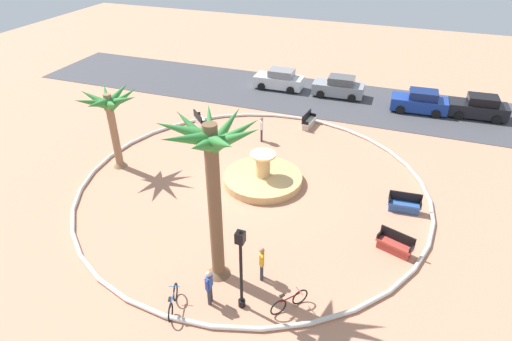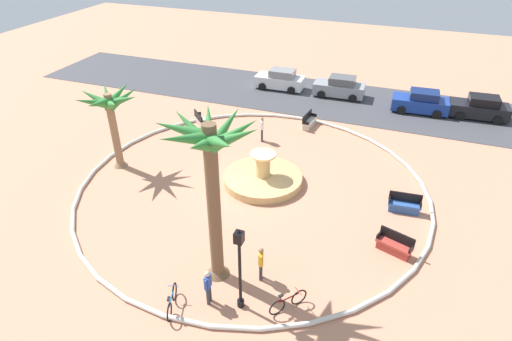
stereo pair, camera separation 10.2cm
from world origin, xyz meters
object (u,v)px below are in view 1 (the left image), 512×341
bicycle_red_frame (289,302)px  person_cyclist_photo (209,286)px  fountain (263,178)px  person_cyclist_helmet (262,262)px  bench_north (395,245)px  parked_car_rightmost (478,107)px  bench_east (309,122)px  person_pedestrian_stroll (262,128)px  parked_car_leftmost (279,80)px  bench_southeast (201,121)px  bicycle_by_lamppost (173,302)px  parked_car_third (420,102)px  palm_tree_near_fountain (110,109)px  lamppost (241,263)px  palm_tree_by_curb (212,164)px  parked_car_second (339,87)px  bench_west (404,205)px

bicycle_red_frame → person_cyclist_photo: (-2.98, -0.76, 0.53)m
fountain → person_cyclist_helmet: size_ratio=2.65×
bench_north → parked_car_rightmost: (4.31, 16.78, 0.43)m
bench_east → person_pedestrian_stroll: 3.97m
fountain → parked_car_rightmost: fountain is taller
parked_car_leftmost → person_cyclist_helmet: bearing=-74.3°
bench_southeast → bicycle_by_lamppost: bench_southeast is taller
bench_southeast → parked_car_third: size_ratio=0.37×
palm_tree_near_fountain → bicycle_red_frame: 14.50m
lamppost → bicycle_red_frame: size_ratio=2.80×
bicycle_by_lamppost → parked_car_third: bearing=70.6°
bench_north → bench_east: bearing=121.5°
fountain → parked_car_leftmost: fountain is taller
palm_tree_by_curb → bench_east: (0.02, 15.01, -5.08)m
lamppost → bicycle_by_lamppost: 3.22m
person_cyclist_photo → bicycle_red_frame: bearing=14.3°
person_cyclist_helmet → parked_car_second: bearing=92.5°
person_cyclist_helmet → parked_car_third: bearing=75.1°
bench_southeast → bicycle_by_lamppost: bearing=-67.2°
bench_north → bicycle_by_lamppost: bench_north is taller
bench_north → person_pedestrian_stroll: bearing=139.1°
fountain → person_pedestrian_stroll: fountain is taller
bench_west → bicycle_red_frame: (-3.67, -8.00, 0.04)m
palm_tree_near_fountain → lamppost: 12.95m
bench_east → lamppost: size_ratio=0.43×
palm_tree_near_fountain → bench_north: bearing=-7.2°
bicycle_red_frame → parked_car_rightmost: size_ratio=0.33×
bench_east → parked_car_second: bearing=82.2°
bicycle_red_frame → parked_car_third: 21.43m
bench_north → parked_car_leftmost: 20.38m
bench_east → parked_car_rightmost: 12.49m
person_cyclist_helmet → bench_north: bearing=35.7°
bench_east → bench_west: (6.95, -7.75, 0.00)m
bench_east → bench_southeast: same height
palm_tree_by_curb → person_pedestrian_stroll: 12.90m
person_cyclist_helmet → parked_car_rightmost: (9.32, 20.37, -0.15)m
bench_east → bicycle_by_lamppost: (-0.89, -17.29, 0.04)m
bicycle_by_lamppost → person_cyclist_helmet: bearing=45.2°
person_cyclist_helmet → bicycle_by_lamppost: bearing=-134.8°
bicycle_red_frame → parked_car_leftmost: parked_car_leftmost is taller
person_cyclist_photo → fountain: bearing=96.1°
palm_tree_near_fountain → parked_car_rightmost: size_ratio=1.18×
parked_car_second → parked_car_rightmost: size_ratio=0.99×
person_pedestrian_stroll → bicycle_red_frame: bearing=-65.9°
parked_car_leftmost → bicycle_red_frame: bearing=-71.4°
parked_car_rightmost → bench_west: bearing=-107.0°
fountain → bicycle_by_lamppost: fountain is taller
fountain → bench_north: fountain is taller
parked_car_second → parked_car_rightmost: bearing=-2.7°
bench_east → lamppost: 16.43m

